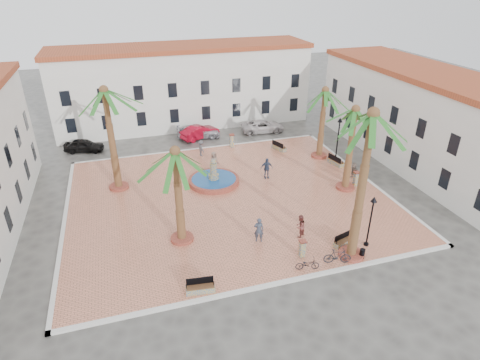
{
  "coord_description": "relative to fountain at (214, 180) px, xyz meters",
  "views": [
    {
      "loc": [
        -7.71,
        -28.32,
        17.06
      ],
      "look_at": [
        1.0,
        0.0,
        1.6
      ],
      "focal_mm": 30.0,
      "sensor_mm": 36.0,
      "label": 1
    }
  ],
  "objects": [
    {
      "name": "ground",
      "position": [
        0.59,
        -2.81,
        -0.47
      ],
      "size": [
        120.0,
        120.0,
        0.0
      ],
      "primitive_type": "plane",
      "color": "#56544F",
      "rests_on": "ground"
    },
    {
      "name": "plaza",
      "position": [
        0.59,
        -2.81,
        -0.39
      ],
      "size": [
        26.0,
        22.0,
        0.15
      ],
      "primitive_type": "cube",
      "color": "#DC805F",
      "rests_on": "ground"
    },
    {
      "name": "kerb_n",
      "position": [
        0.59,
        8.19,
        -0.39
      ],
      "size": [
        26.3,
        0.3,
        0.16
      ],
      "primitive_type": "cube",
      "color": "silver",
      "rests_on": "ground"
    },
    {
      "name": "kerb_s",
      "position": [
        0.59,
        -13.81,
        -0.39
      ],
      "size": [
        26.3,
        0.3,
        0.16
      ],
      "primitive_type": "cube",
      "color": "silver",
      "rests_on": "ground"
    },
    {
      "name": "kerb_e",
      "position": [
        13.59,
        -2.81,
        -0.39
      ],
      "size": [
        0.3,
        22.3,
        0.16
      ],
      "primitive_type": "cube",
      "color": "silver",
      "rests_on": "ground"
    },
    {
      "name": "kerb_w",
      "position": [
        -12.41,
        -2.81,
        -0.39
      ],
      "size": [
        0.3,
        22.3,
        0.16
      ],
      "primitive_type": "cube",
      "color": "silver",
      "rests_on": "ground"
    },
    {
      "name": "building_north",
      "position": [
        0.59,
        17.19,
        4.3
      ],
      "size": [
        30.4,
        7.4,
        9.5
      ],
      "color": "white",
      "rests_on": "ground"
    },
    {
      "name": "building_east",
      "position": [
        20.59,
        -0.81,
        4.05
      ],
      "size": [
        7.4,
        26.4,
        9.0
      ],
      "rotation": [
        0.0,
        0.0,
        1.57
      ],
      "color": "white",
      "rests_on": "ground"
    },
    {
      "name": "fountain",
      "position": [
        0.0,
        0.0,
        0.0
      ],
      "size": [
        4.53,
        4.53,
        2.34
      ],
      "color": "#A64635",
      "rests_on": "plaza"
    },
    {
      "name": "palm_nw",
      "position": [
        -8.2,
        1.57,
        7.45
      ],
      "size": [
        5.43,
        5.43,
        9.08
      ],
      "color": "#A64635",
      "rests_on": "plaza"
    },
    {
      "name": "palm_sw",
      "position": [
        -4.21,
        -7.7,
        5.68
      ],
      "size": [
        5.25,
        5.25,
        7.2
      ],
      "color": "#A64635",
      "rests_on": "plaza"
    },
    {
      "name": "palm_s",
      "position": [
        6.29,
        -12.81,
        8.6
      ],
      "size": [
        5.4,
        5.4,
        10.28
      ],
      "color": "#A64635",
      "rests_on": "plaza"
    },
    {
      "name": "palm_e",
      "position": [
        10.78,
        -4.33,
        6.01
      ],
      "size": [
        5.2,
        5.2,
        7.53
      ],
      "color": "#A64635",
      "rests_on": "plaza"
    },
    {
      "name": "palm_ne",
      "position": [
        11.72,
        2.49,
        5.77
      ],
      "size": [
        5.17,
        5.17,
        7.28
      ],
      "color": "#A64635",
      "rests_on": "plaza"
    },
    {
      "name": "bench_s",
      "position": [
        -4.06,
        -13.19,
        -0.06
      ],
      "size": [
        1.77,
        0.72,
        0.91
      ],
      "rotation": [
        0.0,
        0.0,
        -0.12
      ],
      "color": "gray",
      "rests_on": "plaza"
    },
    {
      "name": "bench_se",
      "position": [
        6.44,
        -11.59,
        -0.08
      ],
      "size": [
        1.68,
        0.93,
        0.85
      ],
      "rotation": [
        0.0,
        0.0,
        0.29
      ],
      "color": "gray",
      "rests_on": "plaza"
    },
    {
      "name": "bench_e",
      "position": [
        12.38,
        0.24,
        -0.04
      ],
      "size": [
        0.98,
        1.95,
        0.99
      ],
      "rotation": [
        0.0,
        0.0,
        1.8
      ],
      "color": "gray",
      "rests_on": "plaza"
    },
    {
      "name": "bench_ne",
      "position": [
        8.43,
        5.32,
        -0.05
      ],
      "size": [
        1.15,
        1.88,
        0.95
      ],
      "rotation": [
        0.0,
        0.0,
        1.93
      ],
      "color": "gray",
      "rests_on": "plaza"
    },
    {
      "name": "lamppost_s",
      "position": [
        7.93,
        -12.08,
        2.31
      ],
      "size": [
        0.42,
        0.42,
        3.88
      ],
      "color": "black",
      "rests_on": "plaza"
    },
    {
      "name": "lamppost_e",
      "position": [
        12.99,
        1.35,
        2.67
      ],
      "size": [
        0.48,
        0.48,
        4.42
      ],
      "color": "black",
      "rests_on": "plaza"
    },
    {
      "name": "bollard_se",
      "position": [
        3.11,
        -11.91,
        0.34
      ],
      "size": [
        0.47,
        0.47,
        1.27
      ],
      "rotation": [
        0.0,
        0.0,
        -0.03
      ],
      "color": "gray",
      "rests_on": "plaza"
    },
    {
      "name": "bollard_n",
      "position": [
        3.86,
        7.59,
        0.42
      ],
      "size": [
        0.53,
        0.53,
        1.43
      ],
      "rotation": [
        0.0,
        0.0,
        -0.04
      ],
      "color": "gray",
      "rests_on": "plaza"
    },
    {
      "name": "bollard_e",
      "position": [
        11.89,
        -4.17,
        0.38
      ],
      "size": [
        0.49,
        0.49,
        1.35
      ],
      "rotation": [
        0.0,
        0.0,
        -0.02
      ],
      "color": "gray",
      "rests_on": "plaza"
    },
    {
      "name": "litter_bin",
      "position": [
        6.86,
        -13.21,
        0.02
      ],
      "size": [
        0.35,
        0.35,
        0.68
      ],
      "primitive_type": "cylinder",
      "color": "black",
      "rests_on": "plaza"
    },
    {
      "name": "cyclist_a",
      "position": [
        0.92,
        -9.45,
        0.63
      ],
      "size": [
        0.8,
        0.64,
        1.9
      ],
      "primitive_type": "imported",
      "rotation": [
        0.0,
        0.0,
        2.84
      ],
      "color": "#333C4C",
      "rests_on": "plaza"
    },
    {
      "name": "bicycle_a",
      "position": [
        2.88,
        -13.21,
        0.09
      ],
      "size": [
        1.62,
        0.87,
        0.81
      ],
      "primitive_type": "imported",
      "rotation": [
        0.0,
        0.0,
        1.34
      ],
      "color": "black",
      "rests_on": "plaza"
    },
    {
      "name": "cyclist_b",
      "position": [
        3.91,
        -9.76,
        0.55
      ],
      "size": [
        1.07,
        1.04,
        1.74
      ],
      "primitive_type": "imported",
      "rotation": [
        0.0,
        0.0,
        3.8
      ],
      "color": "brown",
      "rests_on": "plaza"
    },
    {
      "name": "bicycle_b",
      "position": [
        5.0,
        -13.21,
        0.22
      ],
      "size": [
        1.87,
        0.99,
        1.08
      ],
      "primitive_type": "imported",
      "rotation": [
        0.0,
        0.0,
        1.29
      ],
      "color": "black",
      "rests_on": "plaza"
    },
    {
      "name": "pedestrian_fountain_a",
      "position": [
        0.64,
        2.51,
        0.63
      ],
      "size": [
        1.1,
        0.98,
        1.89
      ],
      "primitive_type": "imported",
      "rotation": [
        0.0,
        0.0,
        0.52
      ],
      "color": "#7E6353",
      "rests_on": "plaza"
    },
    {
      "name": "pedestrian_fountain_b",
      "position": [
        4.87,
        -0.41,
        0.66
      ],
      "size": [
        1.19,
        0.62,
        1.95
      ],
      "primitive_type": "imported",
      "rotation": [
        0.0,
        0.0,
        -0.13
      ],
      "color": "#32405A",
      "rests_on": "plaza"
    },
    {
      "name": "pedestrian_north",
      "position": [
        0.21,
        6.22,
        0.53
      ],
      "size": [
        0.85,
        1.2,
        1.69
      ],
      "primitive_type": "imported",
      "rotation": [
        0.0,
        0.0,
        1.79
      ],
      "color": "#49494E",
      "rests_on": "plaza"
    },
    {
      "name": "pedestrian_east",
      "position": [
        12.44,
        -2.83,
        0.47
      ],
      "size": [
        0.72,
        1.52,
        1.58
      ],
      "primitive_type": "imported",
      "rotation": [
        0.0,
        0.0,
        -1.39
      ],
      "color": "#6D5F55",
      "rests_on": "plaza"
    },
    {
      "name": "car_black",
      "position": [
        -11.38,
        11.29,
        0.22
      ],
      "size": [
        4.31,
        2.57,
        1.37
      ],
      "primitive_type": "imported",
      "rotation": [
        0.0,
        0.0,
        1.32
      ],
      "color": "black",
      "rests_on": "ground"
    },
    {
      "name": "car_red",
      "position": [
        1.15,
        11.46,
        0.29
      ],
      "size": [
        4.84,
        3.23,
        1.51
      ],
      "primitive_type": "imported",
      "rotation": [
        0.0,
        0.0,
        1.96
      ],
      "color": "#B10A21",
      "rests_on": "ground"
    },
    {
      "name": "car_silver",
      "position": [
        1.05,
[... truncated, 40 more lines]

